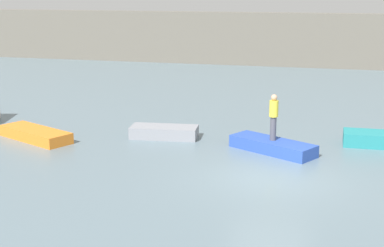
# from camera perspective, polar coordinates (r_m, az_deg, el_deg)

# --- Properties ---
(ground_plane) EXTENTS (120.00, 120.00, 0.00)m
(ground_plane) POSITION_cam_1_polar(r_m,az_deg,el_deg) (18.21, 7.85, -5.40)
(ground_plane) COLOR slate
(embankment_wall) EXTENTS (80.00, 1.20, 3.93)m
(embankment_wall) POSITION_cam_1_polar(r_m,az_deg,el_deg) (43.41, 12.43, 8.06)
(embankment_wall) COLOR #666056
(embankment_wall) RESTS_ON ground_plane
(rowboat_orange) EXTENTS (3.47, 2.40, 0.42)m
(rowboat_orange) POSITION_cam_1_polar(r_m,az_deg,el_deg) (23.25, -15.29, -1.04)
(rowboat_orange) COLOR orange
(rowboat_orange) RESTS_ON ground_plane
(rowboat_grey) EXTENTS (2.73, 1.36, 0.46)m
(rowboat_grey) POSITION_cam_1_polar(r_m,az_deg,el_deg) (22.71, -2.78, -0.85)
(rowboat_grey) COLOR gray
(rowboat_grey) RESTS_ON ground_plane
(rowboat_blue) EXTENTS (3.33, 2.47, 0.44)m
(rowboat_blue) POSITION_cam_1_polar(r_m,az_deg,el_deg) (20.97, 8.00, -2.23)
(rowboat_blue) COLOR #2B4CAD
(rowboat_blue) RESTS_ON ground_plane
(person_yellow_shirt) EXTENTS (0.32, 0.32, 1.68)m
(person_yellow_shirt) POSITION_cam_1_polar(r_m,az_deg,el_deg) (20.69, 8.11, 0.86)
(person_yellow_shirt) COLOR #4C4C56
(person_yellow_shirt) RESTS_ON rowboat_blue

